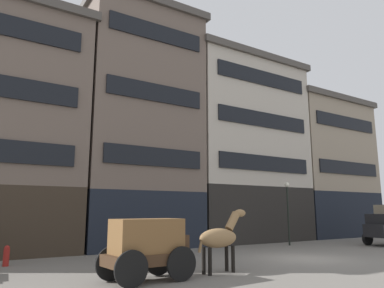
{
  "coord_description": "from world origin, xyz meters",
  "views": [
    {
      "loc": [
        -14.18,
        -12.28,
        2.26
      ],
      "look_at": [
        -5.19,
        1.96,
        5.33
      ],
      "focal_mm": 34.09,
      "sensor_mm": 36.0,
      "label": 1
    }
  ],
  "objects_px": {
    "streetlamp_curbside": "(288,204)",
    "fire_hydrant_curbside": "(6,255)",
    "pedestrian_officer": "(161,235)",
    "cargo_wagon": "(148,245)",
    "draft_horse": "(220,237)"
  },
  "relations": [
    {
      "from": "cargo_wagon",
      "to": "pedestrian_officer",
      "type": "xyz_separation_m",
      "value": [
        3.64,
        6.13,
        -0.17
      ]
    },
    {
      "from": "cargo_wagon",
      "to": "fire_hydrant_curbside",
      "type": "xyz_separation_m",
      "value": [
        -3.54,
        6.02,
        -0.72
      ]
    },
    {
      "from": "draft_horse",
      "to": "pedestrian_officer",
      "type": "relative_size",
      "value": 1.31
    },
    {
      "from": "pedestrian_officer",
      "to": "fire_hydrant_curbside",
      "type": "relative_size",
      "value": 2.16
    },
    {
      "from": "pedestrian_officer",
      "to": "streetlamp_curbside",
      "type": "xyz_separation_m",
      "value": [
        9.48,
        0.03,
        1.69
      ]
    },
    {
      "from": "draft_horse",
      "to": "fire_hydrant_curbside",
      "type": "bearing_deg",
      "value": 137.2
    },
    {
      "from": "pedestrian_officer",
      "to": "fire_hydrant_curbside",
      "type": "height_order",
      "value": "pedestrian_officer"
    },
    {
      "from": "pedestrian_officer",
      "to": "fire_hydrant_curbside",
      "type": "bearing_deg",
      "value": -179.11
    },
    {
      "from": "streetlamp_curbside",
      "to": "cargo_wagon",
      "type": "bearing_deg",
      "value": -154.86
    },
    {
      "from": "cargo_wagon",
      "to": "fire_hydrant_curbside",
      "type": "distance_m",
      "value": 7.02
    },
    {
      "from": "pedestrian_officer",
      "to": "streetlamp_curbside",
      "type": "height_order",
      "value": "streetlamp_curbside"
    },
    {
      "from": "streetlamp_curbside",
      "to": "fire_hydrant_curbside",
      "type": "height_order",
      "value": "streetlamp_curbside"
    },
    {
      "from": "streetlamp_curbside",
      "to": "fire_hydrant_curbside",
      "type": "xyz_separation_m",
      "value": [
        -16.67,
        -0.14,
        -2.24
      ]
    },
    {
      "from": "cargo_wagon",
      "to": "pedestrian_officer",
      "type": "bearing_deg",
      "value": 59.26
    },
    {
      "from": "cargo_wagon",
      "to": "streetlamp_curbside",
      "type": "xyz_separation_m",
      "value": [
        13.13,
        6.16,
        1.52
      ]
    }
  ]
}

